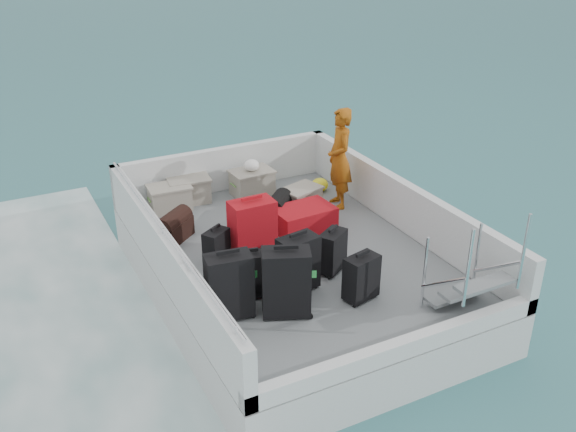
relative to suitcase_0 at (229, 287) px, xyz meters
name	(u,v)px	position (x,y,z in m)	size (l,w,h in m)	color
ground	(293,292)	(1.31, 0.98, -1.01)	(160.00, 160.00, 0.00)	#16494E
ferry_hull	(294,273)	(1.31, 0.98, -0.71)	(3.60, 5.00, 0.60)	silver
deck	(294,253)	(1.31, 0.98, -0.40)	(3.30, 4.70, 0.02)	slate
deck_fittings	(329,232)	(1.65, 0.66, -0.02)	(3.60, 5.00, 0.90)	silver
suitcase_0	(229,287)	(0.00, 0.00, 0.00)	(0.51, 0.29, 0.78)	black
suitcase_1	(251,275)	(0.37, 0.27, -0.10)	(0.38, 0.22, 0.57)	black
suitcase_2	(217,248)	(0.28, 1.13, -0.14)	(0.34, 0.20, 0.50)	black
suitcase_3	(286,283)	(0.58, -0.24, 0.01)	(0.53, 0.31, 0.81)	black
suitcase_4	(298,264)	(0.94, 0.16, -0.04)	(0.48, 0.28, 0.70)	black
suitcase_5	(252,229)	(0.80, 1.16, 0.00)	(0.57, 0.34, 0.78)	#A30C16
suitcase_6	(361,278)	(1.49, -0.36, -0.11)	(0.40, 0.24, 0.56)	black
suitcase_7	(332,252)	(1.52, 0.34, -0.11)	(0.39, 0.22, 0.55)	black
suitcase_8	(303,218)	(1.75, 1.54, -0.22)	(0.56, 0.84, 0.33)	#A30C16
duffel_0	(175,229)	(0.03, 2.07, -0.23)	(0.55, 0.30, 0.32)	black
duffel_1	(255,220)	(1.13, 1.82, -0.23)	(0.41, 0.30, 0.32)	black
duffel_2	(279,210)	(1.57, 1.96, -0.23)	(0.49, 0.30, 0.32)	black
crate_0	(170,199)	(0.27, 3.03, -0.21)	(0.59, 0.41, 0.36)	#9D9589
crate_1	(189,191)	(0.62, 3.18, -0.21)	(0.61, 0.42, 0.37)	#9D9589
crate_2	(252,183)	(1.61, 2.99, -0.20)	(0.62, 0.43, 0.38)	#9D9589
crate_3	(301,199)	(2.04, 2.13, -0.23)	(0.54, 0.37, 0.33)	#9D9589
yellow_bag	(320,185)	(2.63, 2.60, -0.28)	(0.28, 0.26, 0.22)	yellow
white_bag	(252,167)	(1.61, 2.99, 0.08)	(0.24, 0.24, 0.18)	white
passenger	(340,159)	(2.61, 2.00, 0.38)	(0.57, 0.37, 1.54)	orange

